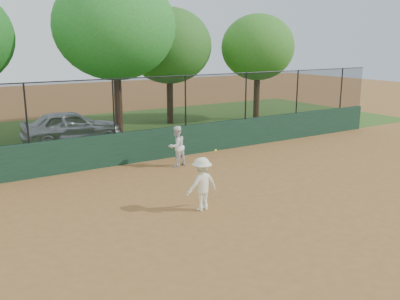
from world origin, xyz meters
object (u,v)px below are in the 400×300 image
tree_2 (115,27)px  tree_3 (169,46)px  player_second (177,146)px  player_main (202,184)px  tree_4 (258,47)px  parked_car (71,127)px

tree_2 → tree_3: (3.86, 2.05, -0.89)m
tree_3 → player_second: bearing=-116.8°
tree_3 → player_main: bearing=-114.6°
player_second → tree_2: size_ratio=0.20×
tree_2 → tree_3: 4.46m
player_main → tree_4: size_ratio=0.28×
parked_car → player_main: size_ratio=2.59×
parked_car → player_second: player_second is taller
parked_car → tree_4: size_ratio=0.73×
tree_2 → tree_4: tree_2 is taller
player_second → tree_3: bearing=-132.1°
player_main → tree_3: tree_3 is taller
tree_3 → tree_2: bearing=-152.0°
parked_car → tree_2: bearing=-84.5°
tree_4 → parked_car: bearing=-177.6°
player_second → tree_3: 9.57m
player_second → tree_2: bearing=-106.9°
player_second → tree_3: tree_3 is taller
parked_car → tree_3: tree_3 is taller
player_main → tree_2: tree_2 is taller
parked_car → tree_4: 11.54m
tree_2 → player_main: bearing=-99.6°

